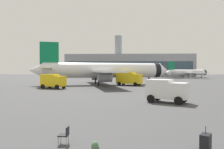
% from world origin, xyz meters
% --- Properties ---
extents(airplane_at_gate, '(35.29, 32.15, 10.50)m').
position_xyz_m(airplane_at_gate, '(-4.83, 50.04, 3.66)').
color(airplane_at_gate, white).
rests_on(airplane_at_gate, ground).
extents(airplane_taxiing, '(24.66, 22.70, 7.72)m').
position_xyz_m(airplane_taxiing, '(31.64, 100.21, 2.69)').
color(airplane_taxiing, white).
rests_on(airplane_taxiing, ground).
extents(service_truck, '(5.25, 3.75, 2.90)m').
position_xyz_m(service_truck, '(-14.08, 38.35, 1.61)').
color(service_truck, yellow).
rests_on(service_truck, ground).
extents(fuel_truck, '(6.45, 4.75, 3.20)m').
position_xyz_m(fuel_truck, '(1.46, 47.75, 1.77)').
color(fuel_truck, yellow).
rests_on(fuel_truck, ground).
extents(cargo_van, '(4.81, 3.99, 2.60)m').
position_xyz_m(cargo_van, '(4.77, 20.53, 1.45)').
color(cargo_van, white).
rests_on(cargo_van, ground).
extents(safety_cone_near, '(0.44, 0.44, 0.72)m').
position_xyz_m(safety_cone_near, '(-19.13, 45.98, 0.35)').
color(safety_cone_near, '#F2590C').
rests_on(safety_cone_near, ground).
extents(safety_cone_mid, '(0.44, 0.44, 0.71)m').
position_xyz_m(safety_cone_mid, '(-8.72, 56.48, 0.35)').
color(safety_cone_mid, '#F2590C').
rests_on(safety_cone_mid, ground).
extents(rolling_suitcase, '(0.69, 0.75, 1.10)m').
position_xyz_m(rolling_suitcase, '(3.49, 6.07, 0.39)').
color(rolling_suitcase, black).
rests_on(rolling_suitcase, ground).
extents(traveller_backpack, '(0.36, 0.40, 0.48)m').
position_xyz_m(traveller_backpack, '(-1.52, 5.65, 0.23)').
color(traveller_backpack, '#476B4C').
rests_on(traveller_backpack, ground).
extents(gate_chair, '(0.49, 0.49, 0.86)m').
position_xyz_m(gate_chair, '(-3.14, 6.58, 0.50)').
color(gate_chair, black).
rests_on(gate_chair, ground).
extents(terminal_building, '(75.62, 21.58, 25.27)m').
position_xyz_m(terminal_building, '(4.31, 129.21, 6.77)').
color(terminal_building, gray).
rests_on(terminal_building, ground).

